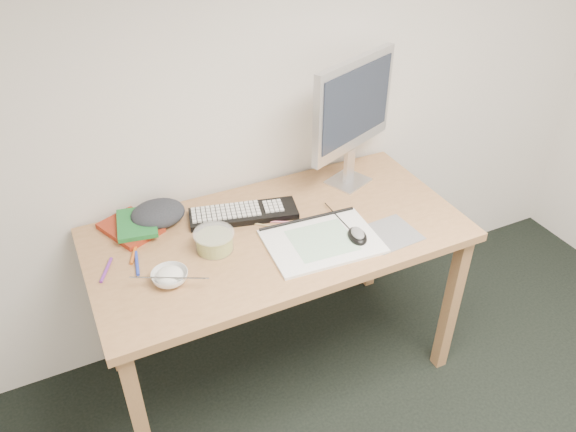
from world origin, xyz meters
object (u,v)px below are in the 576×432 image
object	(u,v)px
rice_bowl	(170,277)
keyboard	(244,214)
desk	(278,248)
monitor	(353,108)
sketchpad	(322,241)

from	to	relation	value
rice_bowl	keyboard	bearing A→B (deg)	34.26
desk	rice_bowl	size ratio (longest dim) A/B	11.47
monitor	rice_bowl	world-z (taller)	monitor
desk	keyboard	distance (m)	0.19
sketchpad	monitor	size ratio (longest dim) A/B	0.75
desk	monitor	distance (m)	0.62
keyboard	rice_bowl	xyz separation A→B (m)	(-0.36, -0.25, 0.01)
desk	sketchpad	world-z (taller)	sketchpad
sketchpad	keyboard	xyz separation A→B (m)	(-0.20, 0.28, 0.01)
desk	keyboard	size ratio (longest dim) A/B	3.37
sketchpad	monitor	world-z (taller)	monitor
keyboard	desk	bearing A→B (deg)	-47.64
sketchpad	rice_bowl	distance (m)	0.56
desk	monitor	bearing A→B (deg)	24.68
sketchpad	rice_bowl	xyz separation A→B (m)	(-0.56, 0.03, 0.01)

